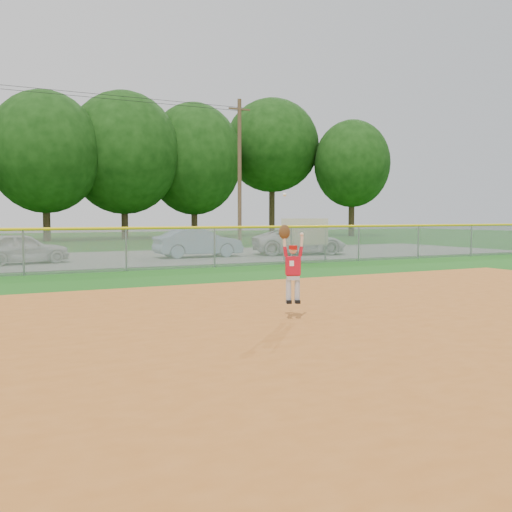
{
  "coord_description": "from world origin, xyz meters",
  "views": [
    {
      "loc": [
        -4.88,
        -9.75,
        1.92
      ],
      "look_at": [
        0.38,
        0.68,
        1.1
      ],
      "focal_mm": 40.0,
      "sensor_mm": 36.0,
      "label": 1
    }
  ],
  "objects_px": {
    "car_white_a": "(21,248)",
    "ballplayer": "(292,264)",
    "car_white_b": "(299,241)",
    "car_blue": "(198,243)",
    "sponsor_sign": "(305,233)"
  },
  "relations": [
    {
      "from": "sponsor_sign",
      "to": "ballplayer",
      "type": "xyz_separation_m",
      "value": [
        -7.7,
        -12.05,
        -0.16
      ]
    },
    {
      "from": "car_blue",
      "to": "car_white_b",
      "type": "distance_m",
      "value": 5.15
    },
    {
      "from": "car_blue",
      "to": "ballplayer",
      "type": "distance_m",
      "value": 16.28
    },
    {
      "from": "car_white_a",
      "to": "ballplayer",
      "type": "distance_m",
      "value": 15.76
    },
    {
      "from": "car_white_a",
      "to": "ballplayer",
      "type": "relative_size",
      "value": 1.81
    },
    {
      "from": "car_white_a",
      "to": "car_white_b",
      "type": "height_order",
      "value": "car_white_b"
    },
    {
      "from": "car_white_a",
      "to": "ballplayer",
      "type": "xyz_separation_m",
      "value": [
        3.42,
        -15.38,
        0.39
      ]
    },
    {
      "from": "sponsor_sign",
      "to": "car_white_b",
      "type": "bearing_deg",
      "value": 62.66
    },
    {
      "from": "car_blue",
      "to": "car_white_b",
      "type": "bearing_deg",
      "value": -95.02
    },
    {
      "from": "car_blue",
      "to": "sponsor_sign",
      "type": "height_order",
      "value": "sponsor_sign"
    },
    {
      "from": "ballplayer",
      "to": "car_blue",
      "type": "bearing_deg",
      "value": 75.04
    },
    {
      "from": "car_white_b",
      "to": "ballplayer",
      "type": "xyz_separation_m",
      "value": [
        -9.33,
        -15.2,
        0.37
      ]
    },
    {
      "from": "car_white_a",
      "to": "sponsor_sign",
      "type": "distance_m",
      "value": 11.62
    },
    {
      "from": "sponsor_sign",
      "to": "car_blue",
      "type": "bearing_deg",
      "value": 133.6
    },
    {
      "from": "sponsor_sign",
      "to": "car_white_a",
      "type": "bearing_deg",
      "value": 163.32
    }
  ]
}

